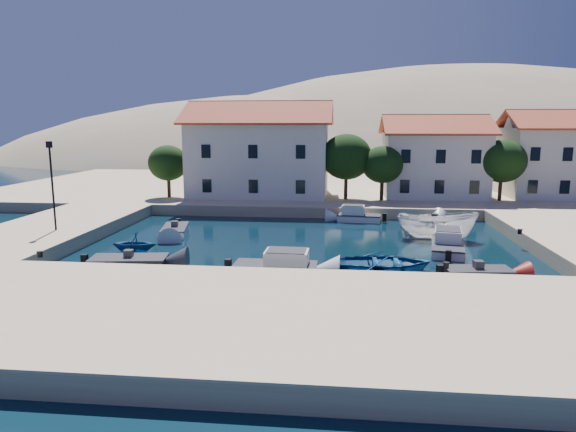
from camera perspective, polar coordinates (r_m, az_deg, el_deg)
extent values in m
plane|color=black|center=(27.07, 0.37, -7.86)|extent=(400.00, 400.00, 0.00)
cube|color=beige|center=(21.29, -1.21, -11.55)|extent=(52.00, 12.00, 1.00)
cube|color=beige|center=(42.33, -24.73, -1.50)|extent=(8.00, 20.00, 1.00)
cube|color=beige|center=(64.11, 5.42, 3.06)|extent=(80.00, 36.00, 1.00)
ellipsoid|color=gray|center=(139.12, 0.61, -1.60)|extent=(198.00, 126.00, 72.00)
ellipsoid|color=gray|center=(162.46, 17.31, -2.16)|extent=(220.00, 176.00, 99.00)
cube|color=silver|center=(54.41, -3.11, 6.33)|extent=(14.00, 9.00, 7.50)
pyramid|color=#A63925|center=(54.30, -3.16, 11.44)|extent=(14.70, 9.45, 2.20)
cube|color=silver|center=(55.60, 15.81, 5.53)|extent=(10.00, 8.00, 6.50)
pyramid|color=#A63925|center=(55.45, 16.02, 9.80)|extent=(10.50, 8.40, 1.80)
cube|color=silver|center=(59.77, 27.11, 5.34)|extent=(9.00, 8.00, 7.00)
pyramid|color=#A63925|center=(59.65, 27.45, 9.55)|extent=(9.45, 8.40, 1.80)
cylinder|color=#382314|center=(53.90, -13.09, 3.38)|extent=(0.36, 0.36, 2.50)
ellipsoid|color=black|center=(53.69, -13.19, 5.76)|extent=(4.00, 4.00, 3.60)
cylinder|color=#382314|center=(51.46, 6.45, 3.55)|extent=(0.36, 0.36, 3.00)
ellipsoid|color=black|center=(51.23, 6.51, 6.55)|extent=(5.00, 5.00, 4.50)
cylinder|color=#382314|center=(51.15, 10.37, 3.12)|extent=(0.36, 0.36, 2.50)
ellipsoid|color=black|center=(50.93, 10.45, 5.63)|extent=(4.00, 4.00, 3.60)
cylinder|color=#382314|center=(54.25, 22.51, 3.04)|extent=(0.36, 0.36, 2.75)
ellipsoid|color=black|center=(54.03, 22.69, 5.64)|extent=(4.60, 4.60, 4.14)
cylinder|color=black|center=(39.35, -24.69, 2.85)|extent=(0.14, 0.14, 6.00)
cube|color=black|center=(39.13, -25.02, 7.21)|extent=(0.35, 0.25, 0.45)
cylinder|color=black|center=(32.12, -25.85, -3.87)|extent=(0.36, 0.36, 0.30)
cylinder|color=black|center=(27.95, 17.16, -5.28)|extent=(0.36, 0.36, 0.30)
cylinder|color=black|center=(38.35, 24.37, -1.61)|extent=(0.36, 0.36, 0.30)
cube|color=#323136|center=(32.00, -17.24, -5.01)|extent=(4.55, 2.50, 0.90)
cube|color=#323136|center=(31.92, -17.27, -4.44)|extent=(4.66, 2.55, 0.10)
cube|color=#323136|center=(31.87, -17.29, -4.06)|extent=(0.56, 0.56, 0.50)
cube|color=silver|center=(29.13, -1.41, -6.03)|extent=(4.60, 2.06, 0.90)
cube|color=#323136|center=(29.04, -1.41, -5.41)|extent=(4.71, 2.10, 0.10)
cube|color=silver|center=(28.95, -1.42, -4.70)|extent=(2.45, 1.71, 0.90)
imported|color=navy|center=(30.48, 10.52, -5.96)|extent=(5.93, 4.52, 1.15)
cube|color=maroon|center=(30.10, 20.33, -6.15)|extent=(3.57, 1.82, 0.90)
cube|color=#323136|center=(30.01, 20.37, -5.54)|extent=(3.65, 1.86, 0.10)
cube|color=#323136|center=(29.96, 20.40, -5.14)|extent=(0.54, 0.54, 0.50)
cube|color=silver|center=(35.79, 17.29, -3.43)|extent=(2.83, 5.16, 0.90)
cube|color=#323136|center=(35.72, 17.32, -2.91)|extent=(2.89, 5.28, 0.10)
cube|color=silver|center=(35.64, 17.35, -2.33)|extent=(2.12, 2.84, 0.90)
imported|color=silver|center=(39.47, 16.17, -2.50)|extent=(5.88, 2.43, 2.24)
cube|color=silver|center=(44.49, 15.97, -0.76)|extent=(2.73, 4.02, 0.90)
cube|color=#323136|center=(44.43, 15.99, -0.34)|extent=(2.79, 4.11, 0.10)
cube|color=#323136|center=(44.39, 16.00, -0.06)|extent=(0.63, 0.63, 0.50)
imported|color=navy|center=(35.57, -16.68, -3.89)|extent=(3.02, 2.65, 1.53)
cube|color=silver|center=(40.46, -12.45, -1.66)|extent=(2.51, 4.24, 0.90)
cube|color=#323136|center=(40.40, -12.47, -1.20)|extent=(2.57, 4.33, 0.10)
cube|color=#323136|center=(40.36, -12.48, -0.90)|extent=(0.59, 0.59, 0.50)
cube|color=silver|center=(45.15, 7.89, -0.30)|extent=(3.79, 1.93, 0.90)
cube|color=#323136|center=(45.09, 7.90, 0.11)|extent=(3.88, 1.97, 0.10)
cube|color=silver|center=(45.03, 7.91, 0.58)|extent=(2.06, 1.51, 0.90)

